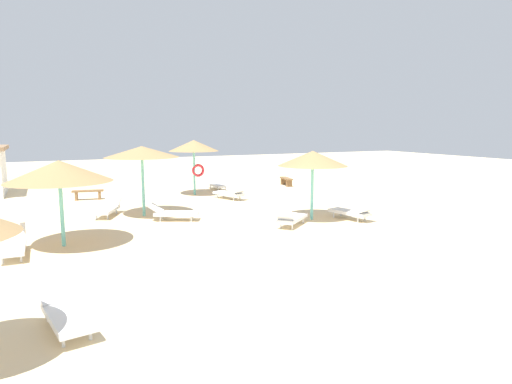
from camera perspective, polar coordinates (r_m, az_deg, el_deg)
ground_plane at (r=14.36m, az=5.23°, el=-6.34°), size 80.00×80.00×0.00m
parasol_0 at (r=18.53m, az=-14.53°, el=5.02°), size 3.02×3.02×2.87m
parasol_1 at (r=23.85m, az=-8.04°, el=5.88°), size 2.66×2.66×2.94m
parasol_2 at (r=17.37m, az=7.33°, el=4.30°), size 2.74×2.74×2.72m
parasol_4 at (r=14.58m, az=-24.09°, el=2.47°), size 3.12×3.12×2.66m
lounger_0 at (r=17.61m, az=-10.67°, el=-2.64°), size 1.99×1.40×0.67m
lounger_1 at (r=25.89m, az=-5.10°, el=0.99°), size 0.70×1.93×0.63m
lounger_2 at (r=17.86m, az=12.30°, el=-2.54°), size 1.09×2.01×0.64m
lounger_3 at (r=9.05m, az=-23.35°, el=-13.98°), size 0.96×2.00×0.62m
lounger_4 at (r=14.39m, az=-28.91°, el=-6.01°), size 0.64×1.85×0.80m
lounger_5 at (r=19.20m, az=-18.62°, el=-2.02°), size 1.37×2.00×0.66m
lounger_6 at (r=22.39m, az=-3.33°, el=-0.15°), size 1.30×2.01×0.63m
lounger_7 at (r=16.33m, az=4.55°, el=-3.37°), size 1.86×1.68×0.74m
bench_0 at (r=27.60m, az=3.93°, el=1.55°), size 0.68×1.55×0.49m
bench_1 at (r=23.76m, az=-20.89°, el=-0.11°), size 1.55×0.64×0.49m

